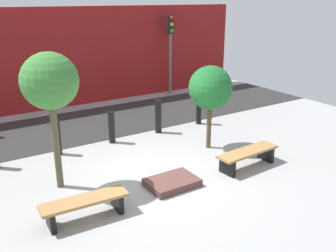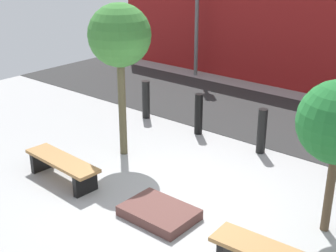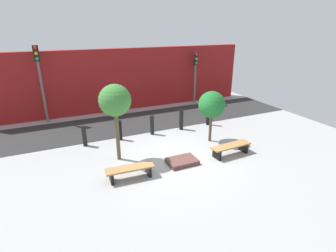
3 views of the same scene
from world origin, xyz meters
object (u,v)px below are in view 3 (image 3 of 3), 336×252
object	(u,v)px
planter_bed	(182,161)
traffic_light_west	(39,71)
bench_left	(130,170)
bollard_right	(181,119)
tree_behind_left_bench	(115,101)
bollard_far_right	(208,115)
traffic_light_mid_west	(196,69)
bollard_left	(120,130)
bollard_center	(152,125)
bollard_far_left	(84,136)
tree_behind_right_bench	(212,105)
bench_right	(231,148)

from	to	relation	value
planter_bed	traffic_light_west	size ratio (longest dim) A/B	0.28
bench_left	bollard_right	bearing A→B (deg)	45.33
tree_behind_left_bench	bollard_far_right	xyz separation A→B (m)	(5.34, 1.84, -1.85)
traffic_light_mid_west	traffic_light_west	bearing A→B (deg)	179.99
bench_left	traffic_light_west	distance (m)	8.16
bollard_left	bollard_center	distance (m)	1.60
tree_behind_left_bench	traffic_light_west	bearing A→B (deg)	113.35
bollard_far_right	tree_behind_left_bench	bearing A→B (deg)	-161.00
tree_behind_left_bench	bollard_right	bearing A→B (deg)	26.18
bollard_far_left	bollard_far_right	xyz separation A→B (m)	(6.40, 0.00, 0.08)
tree_behind_left_bench	bollard_left	bearing A→B (deg)	73.56
tree_behind_right_bench	bollard_center	bearing A→B (deg)	139.35
bench_left	bollard_far_right	xyz separation A→B (m)	(5.34, 3.40, 0.24)
tree_behind_left_bench	bollard_right	distance (m)	4.57
tree_behind_left_bench	bollard_far_left	bearing A→B (deg)	119.88
tree_behind_right_bench	bollard_center	xyz separation A→B (m)	(-2.14, 1.84, -1.26)
tree_behind_left_bench	bench_left	bearing A→B (deg)	-90.00
tree_behind_left_bench	bollard_far_left	distance (m)	2.87
bollard_far_left	bollard_far_right	world-z (taller)	bollard_far_right
traffic_light_mid_west	bollard_left	bearing A→B (deg)	-147.65
planter_bed	bollard_far_left	bearing A→B (deg)	135.02
bollard_left	bollard_far_right	xyz separation A→B (m)	(4.80, 0.00, 0.08)
bench_left	bollard_far_right	world-z (taller)	bollard_far_right
bollard_left	bollard_center	world-z (taller)	bollard_center
bollard_center	traffic_light_west	distance (m)	6.53
bench_right	traffic_light_west	bearing A→B (deg)	129.61
tree_behind_right_bench	bollard_far_left	world-z (taller)	tree_behind_right_bench
bollard_left	planter_bed	bearing A→B (deg)	-63.42
bench_right	traffic_light_mid_west	distance (m)	8.02
bollard_right	bollard_far_left	bearing A→B (deg)	180.00
bollard_far_right	traffic_light_mid_west	xyz separation A→B (m)	(1.45, 3.95, 1.80)
bollard_far_left	bench_left	bearing A→B (deg)	-72.72
bench_left	bollard_far_right	bearing A→B (deg)	35.55
tree_behind_left_bench	traffic_light_mid_west	bearing A→B (deg)	40.49
bench_left	tree_behind_right_bench	bearing A→B (deg)	23.08
bollard_right	tree_behind_right_bench	bearing A→B (deg)	-73.56
planter_bed	traffic_light_west	world-z (taller)	traffic_light_west
bollard_right	bollard_far_right	world-z (taller)	bollard_far_right
bench_right	traffic_light_west	distance (m)	10.31
bench_right	bollard_center	size ratio (longest dim) A/B	1.88
tree_behind_right_bench	bollard_left	bearing A→B (deg)	153.82
bollard_far_left	bench_right	bearing A→B (deg)	-32.46
bench_right	traffic_light_west	size ratio (longest dim) A/B	0.44
bollard_right	traffic_light_mid_west	size ratio (longest dim) A/B	0.31
tree_behind_left_bench	bollard_far_left	size ratio (longest dim) A/B	3.24
tree_behind_left_bench	bollard_left	xyz separation A→B (m)	(0.54, 1.84, -1.93)
bench_left	bollard_right	xyz separation A→B (m)	(3.74, 3.40, 0.22)
planter_bed	bollard_far_left	xyz separation A→B (m)	(-3.20, 3.20, 0.39)
bollard_center	traffic_light_west	size ratio (longest dim) A/B	0.23
bench_left	bollard_center	xyz separation A→B (m)	(2.14, 3.40, 0.16)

